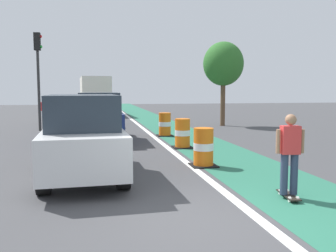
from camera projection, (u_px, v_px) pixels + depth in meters
name	position (u px, v px, depth m)	size (l,w,h in m)	color
ground_plane	(205.00, 221.00, 6.12)	(100.00, 100.00, 0.00)	#424244
bike_lane_strip	(180.00, 133.00, 18.29)	(2.50, 80.00, 0.01)	#286B51
lane_divider_stripe	(150.00, 134.00, 18.00)	(0.20, 80.00, 0.01)	silver
skateboarder_on_lane	(290.00, 153.00, 7.30)	(0.57, 0.82, 1.69)	black
parked_suv_nearest	(83.00, 136.00, 9.13)	(2.04, 4.66, 2.04)	silver
parked_suv_second	(100.00, 116.00, 15.78)	(1.96, 4.62, 2.04)	navy
parked_sedan_third	(93.00, 112.00, 22.19)	(1.96, 4.12, 1.70)	navy
traffic_barrel_front	(203.00, 148.00, 10.45)	(0.73, 0.73, 1.09)	orange
traffic_barrel_mid	(182.00, 134.00, 13.77)	(0.73, 0.73, 1.09)	orange
traffic_barrel_back	(165.00, 125.00, 17.31)	(0.73, 0.73, 1.09)	orange
delivery_truck_down_block	(94.00, 93.00, 32.29)	(2.76, 7.73, 3.23)	silver
traffic_light_corner	(38.00, 64.00, 19.23)	(0.41, 0.32, 5.10)	#2D2D2D
pedestrian_crossing	(44.00, 111.00, 22.89)	(0.34, 0.20, 1.61)	#33333D
street_tree_sidewalk	(223.00, 64.00, 21.94)	(2.40, 2.40, 5.00)	brown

